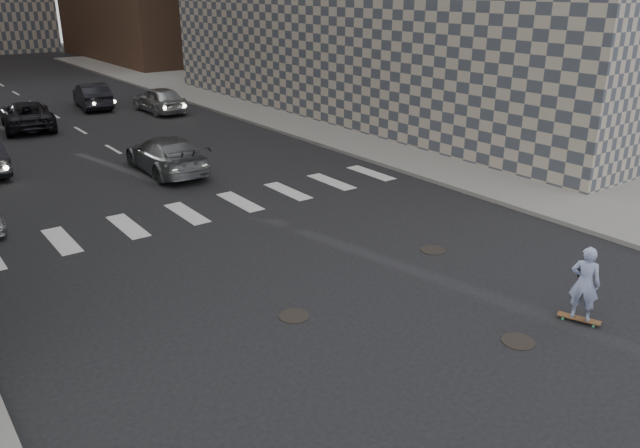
# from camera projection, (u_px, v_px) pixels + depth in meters

# --- Properties ---
(ground) EXTENTS (160.00, 160.00, 0.00)m
(ground) POSITION_uv_depth(u_px,v_px,m) (395.00, 312.00, 14.35)
(ground) COLOR black
(ground) RESTS_ON ground
(sidewalk_right) EXTENTS (13.00, 80.00, 0.15)m
(sidewalk_right) POSITION_uv_depth(u_px,v_px,m) (346.00, 110.00, 37.41)
(sidewalk_right) COLOR gray
(sidewalk_right) RESTS_ON ground
(manhole_a) EXTENTS (0.70, 0.70, 0.02)m
(manhole_a) POSITION_uv_depth(u_px,v_px,m) (518.00, 341.00, 13.13)
(manhole_a) COLOR black
(manhole_a) RESTS_ON ground
(manhole_b) EXTENTS (0.70, 0.70, 0.02)m
(manhole_b) POSITION_uv_depth(u_px,v_px,m) (294.00, 316.00, 14.15)
(manhole_b) COLOR black
(manhole_b) RESTS_ON ground
(manhole_c) EXTENTS (0.70, 0.70, 0.02)m
(manhole_c) POSITION_uv_depth(u_px,v_px,m) (433.00, 250.00, 17.68)
(manhole_c) COLOR black
(manhole_c) RESTS_ON ground
(skateboarder) EXTENTS (0.62, 0.93, 1.82)m
(skateboarder) POSITION_uv_depth(u_px,v_px,m) (585.00, 283.00, 13.58)
(skateboarder) COLOR brown
(skateboarder) RESTS_ON ground
(traffic_car_b) EXTENTS (2.21, 5.09, 1.46)m
(traffic_car_b) POSITION_uv_depth(u_px,v_px,m) (166.00, 154.00, 24.91)
(traffic_car_b) COLOR #575A5F
(traffic_car_b) RESTS_ON ground
(traffic_car_c) EXTENTS (3.03, 5.42, 1.43)m
(traffic_car_c) POSITION_uv_depth(u_px,v_px,m) (27.00, 115.00, 32.53)
(traffic_car_c) COLOR black
(traffic_car_c) RESTS_ON ground
(traffic_car_d) EXTENTS (1.99, 4.56, 1.53)m
(traffic_car_d) POSITION_uv_depth(u_px,v_px,m) (159.00, 99.00, 36.78)
(traffic_car_d) COLOR #B6BABE
(traffic_car_d) RESTS_ON ground
(traffic_car_e) EXTENTS (2.14, 4.77, 1.52)m
(traffic_car_e) POSITION_uv_depth(u_px,v_px,m) (92.00, 96.00, 38.06)
(traffic_car_e) COLOR black
(traffic_car_e) RESTS_ON ground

